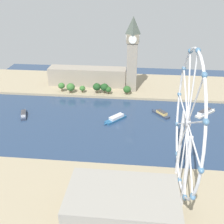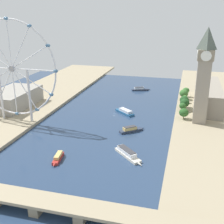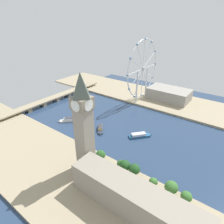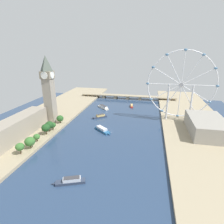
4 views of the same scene
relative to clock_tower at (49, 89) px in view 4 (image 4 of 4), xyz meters
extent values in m
plane|color=navy|center=(91.72, -9.85, -51.31)|extent=(394.36, 394.36, 0.00)
cube|color=tan|center=(-20.46, -9.85, -49.81)|extent=(90.00, 520.00, 3.00)
cube|color=tan|center=(203.90, -9.85, -49.81)|extent=(90.00, 520.00, 3.00)
cube|color=gray|center=(0.00, 0.00, -17.11)|extent=(12.71, 12.71, 62.39)
cube|color=gray|center=(0.00, 0.00, 19.19)|extent=(14.74, 14.74, 10.22)
pyramid|color=#4C564C|center=(0.00, 0.00, 34.56)|extent=(13.34, 13.34, 20.52)
cylinder|color=white|center=(0.00, 7.63, 19.19)|extent=(9.66, 0.50, 9.66)
cylinder|color=white|center=(0.00, -7.63, 19.19)|extent=(9.66, 0.50, 9.66)
cylinder|color=white|center=(7.63, 0.00, 19.19)|extent=(0.50, 9.66, 9.66)
cylinder|color=white|center=(-7.63, 0.00, 19.19)|extent=(0.50, 9.66, 9.66)
cube|color=gray|center=(-13.35, -60.33, -36.32)|extent=(22.00, 104.65, 23.96)
cylinder|color=#513823|center=(15.29, -89.29, -45.84)|extent=(0.80, 0.80, 4.93)
ellipsoid|color=#386B2D|center=(15.29, -89.29, -39.95)|extent=(8.56, 8.56, 7.71)
cylinder|color=#513823|center=(17.57, -76.70, -46.53)|extent=(0.80, 0.80, 3.56)
ellipsoid|color=#386B2D|center=(17.57, -76.70, -40.43)|extent=(10.80, 10.80, 9.72)
cylinder|color=#513823|center=(15.69, -62.02, -46.75)|extent=(0.80, 0.80, 3.12)
ellipsoid|color=#386B2D|center=(15.69, -62.02, -42.26)|extent=(7.32, 7.32, 6.59)
cylinder|color=#513823|center=(16.16, -43.07, -45.83)|extent=(0.80, 0.80, 4.96)
ellipsoid|color=#1E471E|center=(16.16, -43.07, -39.22)|extent=(10.31, 10.31, 9.28)
cylinder|color=#513823|center=(15.40, -33.42, -46.02)|extent=(0.80, 0.80, 4.58)
ellipsoid|color=#1E471E|center=(15.40, -33.42, -39.57)|extent=(10.39, 10.39, 9.35)
cylinder|color=#513823|center=(17.11, -28.26, -46.62)|extent=(0.80, 0.80, 3.38)
ellipsoid|color=#285623|center=(17.11, -28.26, -41.77)|extent=(7.90, 7.90, 7.11)
cylinder|color=#513823|center=(15.31, -4.66, -46.78)|extent=(0.80, 0.80, 3.06)
ellipsoid|color=#285623|center=(15.31, -4.66, -41.34)|extent=(9.76, 9.76, 8.79)
torus|color=silver|center=(181.26, 41.92, 4.99)|extent=(94.82, 1.63, 94.82)
cylinder|color=#99999E|center=(181.26, 41.92, 4.99)|extent=(5.59, 3.00, 5.59)
cylinder|color=silver|center=(204.55, 41.92, 4.99)|extent=(46.59, 0.98, 0.98)
cylinder|color=silver|center=(201.43, 41.92, 16.64)|extent=(40.84, 0.98, 24.14)
cylinder|color=silver|center=(192.91, 41.92, 25.17)|extent=(24.14, 0.98, 40.84)
cylinder|color=silver|center=(181.26, 41.92, 28.29)|extent=(0.98, 0.98, 46.59)
cylinder|color=silver|center=(169.61, 41.92, 25.17)|extent=(24.14, 0.98, 40.84)
cylinder|color=silver|center=(161.08, 41.92, 16.64)|extent=(40.84, 0.98, 24.14)
cylinder|color=silver|center=(157.96, 41.92, 4.99)|extent=(46.59, 0.98, 0.98)
cylinder|color=silver|center=(161.08, 41.92, -6.66)|extent=(40.84, 0.98, 24.14)
cylinder|color=silver|center=(169.61, 41.92, -15.18)|extent=(24.14, 0.98, 40.84)
cylinder|color=silver|center=(181.26, 41.92, -18.30)|extent=(0.98, 0.98, 46.59)
cylinder|color=silver|center=(192.91, 41.92, -15.18)|extent=(24.14, 0.98, 40.84)
cylinder|color=silver|center=(201.43, 41.92, -6.66)|extent=(40.84, 0.98, 24.14)
ellipsoid|color=teal|center=(227.85, 41.92, 4.99)|extent=(4.80, 3.20, 3.20)
ellipsoid|color=teal|center=(221.61, 41.92, 28.29)|extent=(4.80, 3.20, 3.20)
ellipsoid|color=teal|center=(204.55, 41.92, 45.34)|extent=(4.80, 3.20, 3.20)
ellipsoid|color=teal|center=(181.26, 41.92, 51.58)|extent=(4.80, 3.20, 3.20)
ellipsoid|color=teal|center=(157.96, 41.92, 45.34)|extent=(4.80, 3.20, 3.20)
ellipsoid|color=teal|center=(140.91, 41.92, 28.29)|extent=(4.80, 3.20, 3.20)
ellipsoid|color=teal|center=(134.67, 41.92, 4.99)|extent=(4.80, 3.20, 3.20)
ellipsoid|color=teal|center=(140.91, 41.92, -18.30)|extent=(4.80, 3.20, 3.20)
ellipsoid|color=teal|center=(157.96, 41.92, -35.36)|extent=(4.80, 3.20, 3.20)
ellipsoid|color=teal|center=(181.26, 41.92, -41.60)|extent=(4.80, 3.20, 3.20)
ellipsoid|color=teal|center=(204.55, 41.92, -35.36)|extent=(4.80, 3.20, 3.20)
ellipsoid|color=teal|center=(221.61, 41.92, -18.30)|extent=(4.80, 3.20, 3.20)
cylinder|color=silver|center=(197.57, 41.92, -21.66)|extent=(2.40, 2.40, 53.30)
cylinder|color=silver|center=(164.95, 41.92, -21.66)|extent=(2.40, 2.40, 53.30)
cube|color=gray|center=(210.80, 3.14, -38.88)|extent=(41.55, 69.54, 18.85)
cube|color=tan|center=(91.72, 162.58, -44.20)|extent=(206.36, 15.33, 2.00)
cube|color=gray|center=(37.98, 162.58, -48.25)|extent=(6.00, 13.80, 6.11)
cube|color=gray|center=(64.85, 162.58, -48.25)|extent=(6.00, 13.80, 6.11)
cube|color=gray|center=(91.72, 162.58, -48.25)|extent=(6.00, 13.80, 6.11)
cube|color=gray|center=(118.59, 162.58, -48.25)|extent=(6.00, 13.80, 6.11)
cube|color=gray|center=(145.46, 162.58, -48.25)|extent=(6.00, 13.80, 6.11)
cube|color=#2D384C|center=(80.00, -115.27, -50.21)|extent=(24.07, 13.53, 2.20)
cone|color=#2D384C|center=(67.15, -120.14, -50.21)|extent=(4.76, 3.56, 2.20)
cube|color=silver|center=(81.11, -114.85, -47.72)|extent=(14.84, 9.33, 2.78)
cube|color=#38383D|center=(81.11, -114.85, -46.18)|extent=(13.44, 8.62, 0.31)
cube|color=#235684|center=(79.85, -13.17, -50.16)|extent=(24.66, 22.61, 2.29)
cone|color=#235684|center=(91.44, -23.11, -50.16)|extent=(5.08, 4.82, 2.29)
cube|color=silver|center=(78.86, -12.31, -47.58)|extent=(17.08, 15.87, 2.88)
cube|color=#2D384C|center=(62.93, 35.76, -50.18)|extent=(21.21, 19.12, 2.25)
cone|color=#2D384C|center=(52.81, 27.28, -50.18)|extent=(4.58, 4.35, 2.25)
cube|color=#DBB766|center=(63.80, 36.49, -47.65)|extent=(13.19, 12.19, 2.81)
cube|color=#38383D|center=(63.80, 36.49, -46.00)|extent=(12.04, 11.17, 0.49)
cube|color=beige|center=(55.54, 85.02, -50.28)|extent=(25.49, 25.24, 2.06)
cone|color=beige|center=(43.45, 96.92, -50.28)|extent=(5.19, 5.15, 2.06)
cube|color=white|center=(56.58, 84.00, -47.64)|extent=(18.53, 18.36, 3.22)
cube|color=#38383D|center=(56.58, 84.00, -45.77)|extent=(16.88, 16.74, 0.52)
cube|color=#B22D28|center=(106.69, 104.64, -50.14)|extent=(7.12, 19.04, 2.33)
cone|color=#B22D28|center=(105.11, 115.32, -50.14)|extent=(2.79, 3.65, 2.33)
cube|color=#DBB766|center=(106.82, 103.72, -47.81)|extent=(5.50, 12.75, 2.34)
camera|label=1|loc=(338.49, 9.82, 90.76)|focal=44.25mm
camera|label=2|loc=(14.69, 285.92, 58.66)|focal=46.18mm
camera|label=3|loc=(-98.95, -104.50, 81.90)|focal=30.66mm
camera|label=4|loc=(137.49, -226.45, 50.67)|focal=29.11mm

